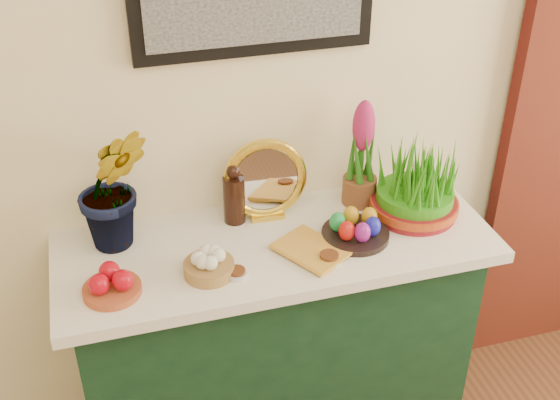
{
  "coord_description": "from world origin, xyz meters",
  "views": [
    {
      "loc": [
        -0.62,
        0.24,
        2.19
      ],
      "look_at": [
        -0.13,
        1.95,
        1.07
      ],
      "focal_mm": 45.0,
      "sensor_mm": 36.0,
      "label": 1
    }
  ],
  "objects_px": {
    "sideboard": "(276,346)",
    "wheatgrass_sabzeh": "(416,186)",
    "mirror": "(265,180)",
    "book": "(294,261)",
    "hyacinth_green": "(111,168)"
  },
  "relations": [
    {
      "from": "mirror",
      "to": "book",
      "type": "xyz_separation_m",
      "value": [
        0.01,
        -0.29,
        -0.12
      ]
    },
    {
      "from": "mirror",
      "to": "book",
      "type": "relative_size",
      "value": 1.34
    },
    {
      "from": "sideboard",
      "to": "mirror",
      "type": "height_order",
      "value": "mirror"
    },
    {
      "from": "mirror",
      "to": "book",
      "type": "distance_m",
      "value": 0.31
    },
    {
      "from": "book",
      "to": "wheatgrass_sabzeh",
      "type": "relative_size",
      "value": 0.71
    },
    {
      "from": "mirror",
      "to": "wheatgrass_sabzeh",
      "type": "xyz_separation_m",
      "value": [
        0.48,
        -0.13,
        -0.03
      ]
    },
    {
      "from": "hyacinth_green",
      "to": "wheatgrass_sabzeh",
      "type": "xyz_separation_m",
      "value": [
        0.97,
        -0.1,
        -0.17
      ]
    },
    {
      "from": "sideboard",
      "to": "mirror",
      "type": "xyz_separation_m",
      "value": [
        0.01,
        0.15,
        0.6
      ]
    },
    {
      "from": "mirror",
      "to": "wheatgrass_sabzeh",
      "type": "relative_size",
      "value": 0.95
    },
    {
      "from": "book",
      "to": "wheatgrass_sabzeh",
      "type": "height_order",
      "value": "wheatgrass_sabzeh"
    },
    {
      "from": "sideboard",
      "to": "wheatgrass_sabzeh",
      "type": "distance_m",
      "value": 0.75
    },
    {
      "from": "hyacinth_green",
      "to": "book",
      "type": "distance_m",
      "value": 0.62
    },
    {
      "from": "mirror",
      "to": "book",
      "type": "bearing_deg",
      "value": -87.86
    },
    {
      "from": "book",
      "to": "sideboard",
      "type": "bearing_deg",
      "value": 66.74
    },
    {
      "from": "wheatgrass_sabzeh",
      "to": "mirror",
      "type": "bearing_deg",
      "value": 165.25
    }
  ]
}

